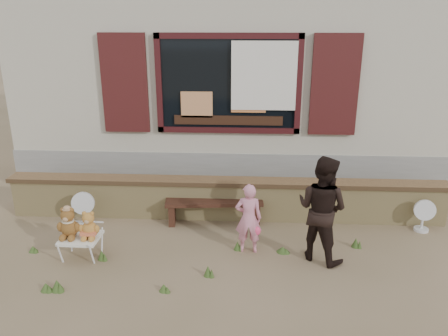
# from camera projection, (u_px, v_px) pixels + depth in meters

# --- Properties ---
(ground) EXTENTS (80.00, 80.00, 0.00)m
(ground) POSITION_uv_depth(u_px,v_px,m) (222.00, 247.00, 6.29)
(ground) COLOR brown
(ground) RESTS_ON ground
(shopfront) EXTENTS (8.04, 5.13, 4.00)m
(shopfront) POSITION_uv_depth(u_px,v_px,m) (234.00, 71.00, 9.88)
(shopfront) COLOR #A99E88
(shopfront) RESTS_ON ground
(brick_wall) EXTENTS (7.10, 0.36, 0.67)m
(brick_wall) POSITION_uv_depth(u_px,v_px,m) (225.00, 198.00, 7.12)
(brick_wall) COLOR tan
(brick_wall) RESTS_ON ground
(bench) EXTENTS (1.56, 0.46, 0.39)m
(bench) POSITION_uv_depth(u_px,v_px,m) (214.00, 206.00, 6.94)
(bench) COLOR black
(bench) RESTS_ON ground
(folding_chair) EXTENTS (0.52, 0.46, 0.31)m
(folding_chair) POSITION_uv_depth(u_px,v_px,m) (81.00, 239.00, 5.93)
(folding_chair) COLOR white
(folding_chair) RESTS_ON ground
(teddy_bear_left) EXTENTS (0.32, 0.28, 0.43)m
(teddy_bear_left) POSITION_uv_depth(u_px,v_px,m) (69.00, 222.00, 5.86)
(teddy_bear_left) COLOR brown
(teddy_bear_left) RESTS_ON folding_chair
(teddy_bear_right) EXTENTS (0.29, 0.25, 0.39)m
(teddy_bear_right) POSITION_uv_depth(u_px,v_px,m) (89.00, 224.00, 5.85)
(teddy_bear_right) COLOR #9E692B
(teddy_bear_right) RESTS_ON folding_chair
(child) EXTENTS (0.37, 0.24, 1.01)m
(child) POSITION_uv_depth(u_px,v_px,m) (248.00, 218.00, 6.02)
(child) COLOR pink
(child) RESTS_ON ground
(adult) EXTENTS (0.90, 0.87, 1.46)m
(adult) POSITION_uv_depth(u_px,v_px,m) (322.00, 209.00, 5.78)
(adult) COLOR black
(adult) RESTS_ON ground
(fan_left) EXTENTS (0.37, 0.24, 0.58)m
(fan_left) POSITION_uv_depth(u_px,v_px,m) (84.00, 209.00, 6.86)
(fan_left) COLOR silver
(fan_left) RESTS_ON ground
(fan_right) EXTENTS (0.33, 0.22, 0.52)m
(fan_right) POSITION_uv_depth(u_px,v_px,m) (423.00, 215.00, 6.69)
(fan_right) COLOR silver
(fan_right) RESTS_ON ground
(grass_tufts) EXTENTS (4.70, 1.41, 0.15)m
(grass_tufts) POSITION_uv_depth(u_px,v_px,m) (170.00, 263.00, 5.76)
(grass_tufts) COLOR #395221
(grass_tufts) RESTS_ON ground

